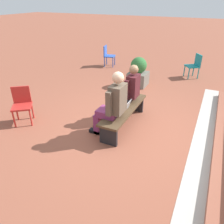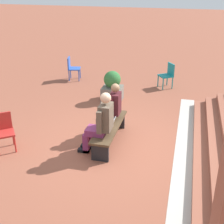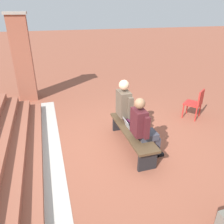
% 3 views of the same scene
% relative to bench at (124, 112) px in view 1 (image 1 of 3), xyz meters
% --- Properties ---
extents(ground_plane, '(60.00, 60.00, 0.00)m').
position_rel_bench_xyz_m(ground_plane, '(0.11, 0.19, -0.35)').
color(ground_plane, brown).
extents(concrete_strip, '(6.37, 0.40, 0.01)m').
position_rel_bench_xyz_m(concrete_strip, '(0.00, 1.71, -0.35)').
color(concrete_strip, '#B7B2A8').
rests_on(concrete_strip, ground).
extents(bench, '(1.80, 0.44, 0.45)m').
position_rel_bench_xyz_m(bench, '(0.00, 0.00, 0.00)').
color(bench, '#4C3823').
rests_on(bench, ground).
extents(person_student, '(0.53, 0.67, 1.33)m').
position_rel_bench_xyz_m(person_student, '(-0.40, -0.07, 0.36)').
color(person_student, '#383842').
rests_on(person_student, ground).
extents(person_adult, '(0.59, 0.74, 1.42)m').
position_rel_bench_xyz_m(person_adult, '(0.46, -0.07, 0.39)').
color(person_adult, '#7F2D5B').
rests_on(person_adult, ground).
extents(laptop, '(0.32, 0.29, 0.21)m').
position_rel_bench_xyz_m(laptop, '(0.07, 0.01, 0.15)').
color(laptop, '#9EA0A5').
rests_on(laptop, bench).
extents(plastic_chair_near_bench_right, '(0.58, 0.58, 0.84)m').
position_rel_bench_xyz_m(plastic_chair_near_bench_right, '(-4.20, 0.97, 0.13)').
color(plastic_chair_near_bench_right, teal).
rests_on(plastic_chair_near_bench_right, ground).
extents(plastic_chair_far_right, '(0.59, 0.59, 0.84)m').
position_rel_bench_xyz_m(plastic_chair_far_right, '(0.83, -2.21, 0.13)').
color(plastic_chair_far_right, red).
rests_on(plastic_chair_far_right, ground).
extents(plastic_chair_mid_courtyard, '(0.50, 0.50, 0.84)m').
position_rel_bench_xyz_m(plastic_chair_mid_courtyard, '(-4.20, -2.50, 0.13)').
color(plastic_chair_mid_courtyard, '#2D56B7').
rests_on(plastic_chair_mid_courtyard, ground).
extents(planter, '(0.60, 0.60, 0.94)m').
position_rel_bench_xyz_m(planter, '(-2.58, -0.58, 0.08)').
color(planter, '#6B665B').
rests_on(planter, ground).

